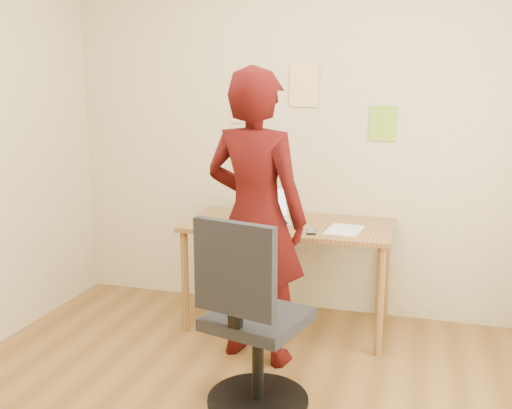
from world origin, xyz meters
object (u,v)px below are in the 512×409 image
(desk, at_px, (289,235))
(phone, at_px, (311,232))
(laptop, at_px, (268,215))
(office_chair, at_px, (251,330))
(person, at_px, (255,218))

(desk, relative_size, phone, 11.12)
(desk, bearing_deg, laptop, -172.85)
(phone, height_order, office_chair, office_chair)
(laptop, xyz_separation_m, person, (0.06, -0.51, 0.10))
(desk, xyz_separation_m, person, (-0.09, -0.52, 0.23))
(phone, xyz_separation_m, person, (-0.28, -0.31, 0.14))
(desk, height_order, person, person)
(laptop, bearing_deg, desk, -16.33)
(laptop, relative_size, office_chair, 0.39)
(laptop, distance_m, person, 0.52)
(phone, distance_m, person, 0.45)
(office_chair, bearing_deg, person, 118.94)
(desk, bearing_deg, phone, -46.91)
(person, bearing_deg, office_chair, 115.83)
(desk, relative_size, person, 0.79)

